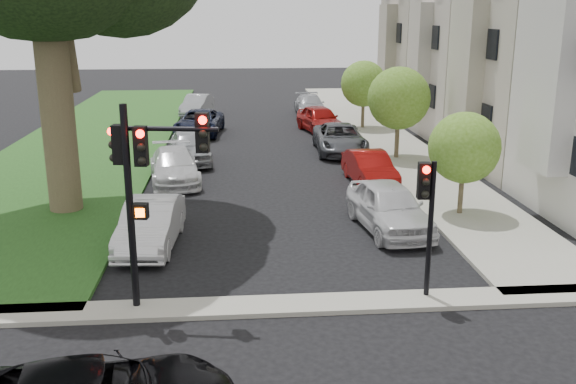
{
  "coord_description": "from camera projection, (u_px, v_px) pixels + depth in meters",
  "views": [
    {
      "loc": [
        -1.41,
        -11.81,
        6.73
      ],
      "look_at": [
        0.0,
        5.0,
        2.0
      ],
      "focal_mm": 40.0,
      "sensor_mm": 36.0,
      "label": 1
    }
  ],
  "objects": [
    {
      "name": "car_parked_1",
      "position": [
        370.0,
        168.0,
        25.87
      ],
      "size": [
        1.73,
        4.14,
        1.33
      ],
      "primitive_type": "imported",
      "rotation": [
        0.0,
        0.0,
        0.08
      ],
      "color": "maroon",
      "rests_on": "ground"
    },
    {
      "name": "traffic_signal_main",
      "position": [
        145.0,
        171.0,
        14.22
      ],
      "size": [
        2.37,
        0.62,
        4.84
      ],
      "color": "black",
      "rests_on": "ground"
    },
    {
      "name": "grass_strip",
      "position": [
        98.0,
        137.0,
        35.55
      ],
      "size": [
        8.0,
        44.0,
        0.12
      ],
      "primitive_type": "cube",
      "color": "#214718",
      "rests_on": "ground"
    },
    {
      "name": "car_parked_3",
      "position": [
        320.0,
        119.0,
        37.2
      ],
      "size": [
        2.68,
        4.78,
        1.54
      ],
      "primitive_type": "imported",
      "rotation": [
        0.0,
        0.0,
        0.2
      ],
      "color": "maroon",
      "rests_on": "ground"
    },
    {
      "name": "small_tree_c",
      "position": [
        364.0,
        84.0,
        37.63
      ],
      "size": [
        2.7,
        2.7,
        4.05
      ],
      "color": "brown",
      "rests_on": "ground"
    },
    {
      "name": "sidewalk_cross",
      "position": [
        299.0,
        305.0,
        15.16
      ],
      "size": [
        60.0,
        1.0,
        0.12
      ],
      "primitive_type": "cube",
      "color": "#A7A79A",
      "rests_on": "ground"
    },
    {
      "name": "house_d",
      "position": [
        446.0,
        9.0,
        41.66
      ],
      "size": [
        7.7,
        7.55,
        15.97
      ],
      "color": "gray",
      "rests_on": "ground"
    },
    {
      "name": "car_parked_7",
      "position": [
        190.0,
        146.0,
        29.68
      ],
      "size": [
        2.34,
        4.64,
        1.52
      ],
      "primitive_type": "imported",
      "rotation": [
        0.0,
        0.0,
        0.13
      ],
      "color": "#999BA0",
      "rests_on": "ground"
    },
    {
      "name": "car_parked_8",
      "position": [
        199.0,
        123.0,
        36.4
      ],
      "size": [
        2.91,
        5.31,
        1.41
      ],
      "primitive_type": "imported",
      "rotation": [
        0.0,
        0.0,
        -0.11
      ],
      "color": "black",
      "rests_on": "ground"
    },
    {
      "name": "house_c",
      "position": [
        490.0,
        9.0,
        34.46
      ],
      "size": [
        7.7,
        7.55,
        15.97
      ],
      "color": "#A5A2A0",
      "rests_on": "ground"
    },
    {
      "name": "car_parked_5",
      "position": [
        151.0,
        224.0,
        18.95
      ],
      "size": [
        1.76,
        4.33,
        1.4
      ],
      "primitive_type": "imported",
      "rotation": [
        0.0,
        0.0,
        -0.07
      ],
      "color": "silver",
      "rests_on": "ground"
    },
    {
      "name": "car_parked_6",
      "position": [
        174.0,
        166.0,
        26.21
      ],
      "size": [
        2.54,
        4.9,
        1.36
      ],
      "primitive_type": "imported",
      "rotation": [
        0.0,
        0.0,
        0.14
      ],
      "color": "silver",
      "rests_on": "ground"
    },
    {
      "name": "sidewalk_right",
      "position": [
        377.0,
        133.0,
        36.82
      ],
      "size": [
        3.5,
        44.0,
        0.12
      ],
      "primitive_type": "cube",
      "color": "#A7A79A",
      "rests_on": "ground"
    },
    {
      "name": "small_tree_b",
      "position": [
        399.0,
        98.0,
        29.68
      ],
      "size": [
        2.91,
        2.91,
        4.36
      ],
      "color": "brown",
      "rests_on": "ground"
    },
    {
      "name": "car_parked_9",
      "position": [
        197.0,
        105.0,
        43.4
      ],
      "size": [
        2.24,
        4.38,
        1.38
      ],
      "primitive_type": "imported",
      "rotation": [
        0.0,
        0.0,
        -0.2
      ],
      "color": "#999BA0",
      "rests_on": "ground"
    },
    {
      "name": "ground",
      "position": [
        308.0,
        350.0,
        13.26
      ],
      "size": [
        140.0,
        140.0,
        0.0
      ],
      "primitive_type": "plane",
      "color": "black",
      "rests_on": "ground"
    },
    {
      "name": "small_tree_a",
      "position": [
        464.0,
        148.0,
        21.34
      ],
      "size": [
        2.39,
        2.39,
        3.59
      ],
      "color": "brown",
      "rests_on": "ground"
    },
    {
      "name": "traffic_signal_secondary",
      "position": [
        427.0,
        205.0,
        14.96
      ],
      "size": [
        0.44,
        0.35,
        3.44
      ],
      "color": "black",
      "rests_on": "ground"
    },
    {
      "name": "car_parked_2",
      "position": [
        340.0,
        139.0,
        31.75
      ],
      "size": [
        2.52,
        5.18,
        1.42
      ],
      "primitive_type": "imported",
      "rotation": [
        0.0,
        0.0,
        -0.03
      ],
      "color": "#3F4247",
      "rests_on": "ground"
    },
    {
      "name": "house_b",
      "position": [
        558.0,
        8.0,
        27.26
      ],
      "size": [
        7.7,
        7.55,
        15.97
      ],
      "color": "gray",
      "rests_on": "ground"
    },
    {
      "name": "car_parked_4",
      "position": [
        310.0,
        105.0,
        43.63
      ],
      "size": [
        1.87,
        4.59,
        1.33
      ],
      "primitive_type": "imported",
      "rotation": [
        0.0,
        0.0,
        -0.0
      ],
      "color": "#999BA0",
      "rests_on": "ground"
    },
    {
      "name": "car_parked_0",
      "position": [
        389.0,
        207.0,
        20.38
      ],
      "size": [
        2.34,
        4.72,
        1.55
      ],
      "primitive_type": "imported",
      "rotation": [
        0.0,
        0.0,
        0.11
      ],
      "color": "silver",
      "rests_on": "ground"
    }
  ]
}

